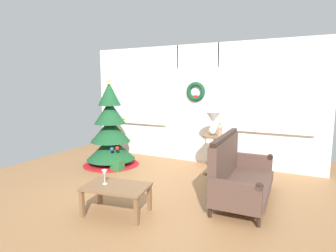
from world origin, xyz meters
TOP-DOWN VIEW (x-y plane):
  - ground_plane at (0.00, 0.00)m, footprint 6.76×6.76m
  - back_wall_with_door at (0.00, 2.08)m, footprint 5.20×0.19m
  - christmas_tree at (-1.54, 1.01)m, footprint 1.19×1.19m
  - settee_sofa at (1.27, 0.39)m, footprint 0.76×1.62m
  - side_table at (0.62, 1.43)m, footprint 0.50×0.48m
  - table_lamp at (0.56, 1.47)m, footprint 0.28×0.28m
  - flower_vase at (0.72, 1.37)m, footprint 0.11×0.10m
  - coffee_table at (-0.04, -0.80)m, footprint 0.91×0.65m
  - wine_glass at (-0.22, -0.81)m, footprint 0.08×0.08m
  - gift_box at (-1.17, 0.74)m, footprint 0.22×0.20m

SIDE VIEW (x-z plane):
  - ground_plane at x=0.00m, z-range 0.00..0.00m
  - gift_box at x=-1.17m, z-range 0.00..0.22m
  - coffee_table at x=-0.04m, z-range 0.14..0.52m
  - settee_sofa at x=1.27m, z-range -0.10..0.86m
  - side_table at x=0.62m, z-range 0.15..0.89m
  - wine_glass at x=-0.22m, z-range 0.43..0.62m
  - christmas_tree at x=-1.54m, z-range -0.27..1.56m
  - flower_vase at x=0.72m, z-range 0.68..1.03m
  - table_lamp at x=0.56m, z-range 0.80..1.24m
  - back_wall_with_door at x=0.00m, z-range 0.01..2.56m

